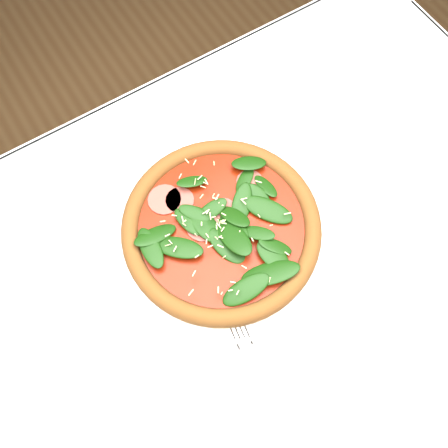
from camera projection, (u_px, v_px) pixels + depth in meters
ground at (236, 344)px, 1.49m from camera, size 6.00×6.00×0.00m
dining_table at (244, 284)px, 0.89m from camera, size 1.21×0.81×0.75m
plate at (221, 231)px, 0.81m from camera, size 0.37×0.37×0.02m
pizza at (221, 226)px, 0.79m from camera, size 0.40×0.40×0.04m
napkin at (259, 380)px, 0.73m from camera, size 0.16×0.09×0.01m
fork at (252, 360)px, 0.73m from camera, size 0.05×0.16×0.00m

